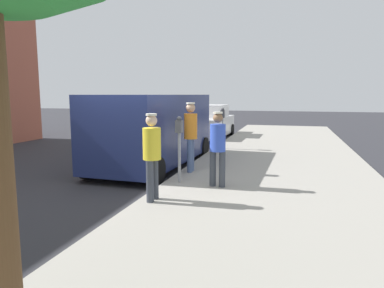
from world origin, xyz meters
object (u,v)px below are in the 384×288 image
at_px(parked_van, 154,128).
at_px(pedestrian_in_orange, 191,132).
at_px(parked_sedan_ahead, 208,123).
at_px(parking_meter_far, 223,121).
at_px(pedestrian_in_yellow, 152,152).
at_px(pedestrian_in_blue, 218,144).
at_px(parking_meter_near, 179,138).

bearing_deg(parked_van, pedestrian_in_orange, -36.03).
bearing_deg(parked_sedan_ahead, parking_meter_far, -70.22).
distance_m(parking_meter_far, pedestrian_in_orange, 4.08).
distance_m(parking_meter_far, pedestrian_in_yellow, 6.73).
height_order(pedestrian_in_blue, parked_van, parked_van).
bearing_deg(pedestrian_in_blue, pedestrian_in_orange, 126.86).
distance_m(parked_van, parked_sedan_ahead, 7.23).
xyz_separation_m(pedestrian_in_orange, pedestrian_in_blue, (0.98, -1.31, -0.11)).
height_order(pedestrian_in_orange, pedestrian_in_yellow, pedestrian_in_orange).
height_order(parking_meter_near, pedestrian_in_orange, pedestrian_in_orange).
bearing_deg(pedestrian_in_yellow, pedestrian_in_blue, 53.73).
xyz_separation_m(parking_meter_far, parked_van, (-1.50, -3.04, -0.03)).
height_order(pedestrian_in_yellow, parked_van, parked_van).
xyz_separation_m(parking_meter_far, pedestrian_in_orange, (-0.06, -4.08, 0.01)).
xyz_separation_m(pedestrian_in_blue, parked_sedan_ahead, (-2.42, 9.57, -0.33)).
bearing_deg(pedestrian_in_yellow, parking_meter_near, 87.60).
height_order(parking_meter_far, pedestrian_in_orange, pedestrian_in_orange).
xyz_separation_m(pedestrian_in_yellow, parked_sedan_ahead, (-1.44, 10.91, -0.35)).
height_order(parked_van, parked_sedan_ahead, parked_van).
bearing_deg(parking_meter_near, parking_meter_far, 90.00).
bearing_deg(pedestrian_in_orange, parking_meter_far, 89.10).
bearing_deg(parking_meter_far, parking_meter_near, -90.00).
bearing_deg(parking_meter_far, pedestrian_in_yellow, -90.53).
xyz_separation_m(pedestrian_in_orange, parked_van, (-1.44, 1.04, -0.04)).
distance_m(pedestrian_in_blue, parked_van, 3.38).
height_order(parking_meter_near, parked_van, parked_van).
relative_size(pedestrian_in_orange, pedestrian_in_yellow, 1.09).
distance_m(pedestrian_in_orange, parked_sedan_ahead, 8.39).
bearing_deg(parking_meter_far, parked_van, -116.30).
xyz_separation_m(parking_meter_near, parked_van, (-1.50, 2.21, -0.03)).
relative_size(parking_meter_near, pedestrian_in_blue, 0.93).
bearing_deg(pedestrian_in_orange, parking_meter_near, -86.83).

